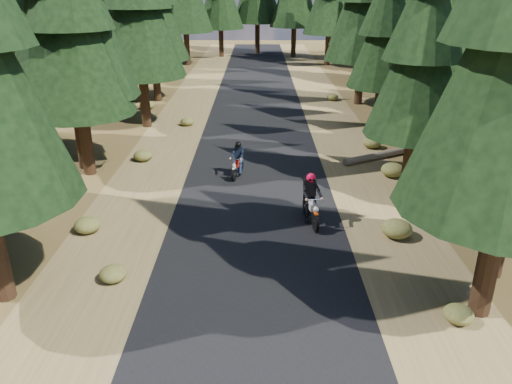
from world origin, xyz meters
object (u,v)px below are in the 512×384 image
log_near (388,154)px  log_far (505,223)px  rider_follow (238,165)px  rider_lead (311,207)px

log_near → log_far: log_near is taller
log_far → rider_follow: (-9.32, 4.75, 0.39)m
log_near → log_far: (2.22, -7.38, -0.04)m
rider_follow → log_far: bearing=166.2°
log_near → rider_lead: rider_lead is taller
rider_lead → log_far: bearing=168.9°
log_far → rider_follow: size_ratio=2.12×
log_far → rider_lead: bearing=-175.6°
log_near → log_far: size_ratio=1.40×
rider_lead → rider_follow: rider_lead is taller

